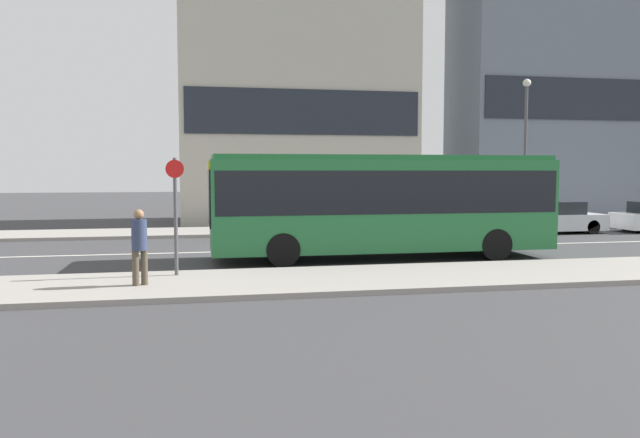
# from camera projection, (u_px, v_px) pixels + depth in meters

# --- Properties ---
(ground_plane) EXTENTS (120.00, 120.00, 0.00)m
(ground_plane) POSITION_uv_depth(u_px,v_px,m) (265.00, 251.00, 20.97)
(ground_plane) COLOR #3A3A3D
(sidewalk_near) EXTENTS (44.00, 3.50, 0.13)m
(sidewalk_near) POSITION_uv_depth(u_px,v_px,m) (293.00, 281.00, 14.85)
(sidewalk_near) COLOR gray
(sidewalk_near) RESTS_ON ground_plane
(sidewalk_far) EXTENTS (44.00, 3.50, 0.13)m
(sidewalk_far) POSITION_uv_depth(u_px,v_px,m) (250.00, 231.00, 27.08)
(sidewalk_far) COLOR gray
(sidewalk_far) RESTS_ON ground_plane
(lane_centerline) EXTENTS (41.80, 0.16, 0.01)m
(lane_centerline) POSITION_uv_depth(u_px,v_px,m) (265.00, 251.00, 20.97)
(lane_centerline) COLOR silver
(lane_centerline) RESTS_ON ground_plane
(apartment_block_left_tower) EXTENTS (12.05, 6.41, 20.16)m
(apartment_block_left_tower) POSITION_uv_depth(u_px,v_px,m) (295.00, 32.00, 33.15)
(apartment_block_left_tower) COLOR #B7B2A3
(apartment_block_left_tower) RESTS_ON ground_plane
(apartment_block_right_tower) EXTENTS (12.72, 4.90, 23.64)m
(apartment_block_right_tower) POSITION_uv_depth(u_px,v_px,m) (568.00, 9.00, 35.27)
(apartment_block_right_tower) COLOR slate
(apartment_block_right_tower) RESTS_ON ground_plane
(city_bus) EXTENTS (10.40, 2.61, 3.16)m
(city_bus) POSITION_uv_depth(u_px,v_px,m) (381.00, 199.00, 19.07)
(city_bus) COLOR #236B38
(city_bus) RESTS_ON ground_plane
(parked_car_0) EXTENTS (3.98, 1.70, 1.37)m
(parked_car_0) POSITION_uv_depth(u_px,v_px,m) (556.00, 218.00, 26.88)
(parked_car_0) COLOR silver
(parked_car_0) RESTS_ON ground_plane
(pedestrian_near_stop) EXTENTS (0.34, 0.34, 1.70)m
(pedestrian_near_stop) POSITION_uv_depth(u_px,v_px,m) (139.00, 242.00, 13.91)
(pedestrian_near_stop) COLOR #4C4233
(pedestrian_near_stop) RESTS_ON sidewalk_near
(bus_stop_sign) EXTENTS (0.44, 0.12, 2.88)m
(bus_stop_sign) POSITION_uv_depth(u_px,v_px,m) (175.00, 207.00, 15.20)
(bus_stop_sign) COLOR #4C4C51
(bus_stop_sign) RESTS_ON sidewalk_near
(street_lamp) EXTENTS (0.36, 0.36, 6.69)m
(street_lamp) POSITION_uv_depth(u_px,v_px,m) (526.00, 137.00, 28.26)
(street_lamp) COLOR #4C4C51
(street_lamp) RESTS_ON sidewalk_far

